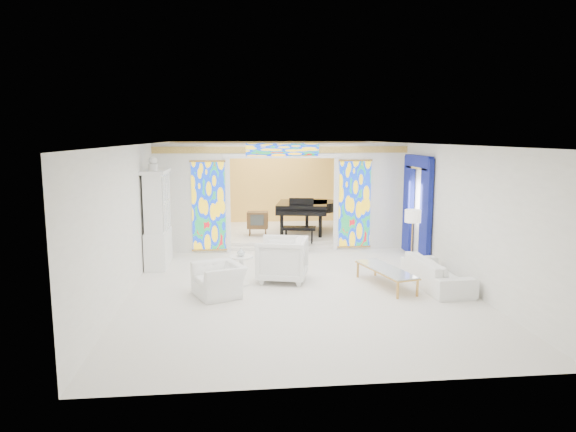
{
  "coord_description": "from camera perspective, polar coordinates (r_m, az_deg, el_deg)",
  "views": [
    {
      "loc": [
        -1.32,
        -12.11,
        3.2
      ],
      "look_at": [
        -0.03,
        0.2,
        1.26
      ],
      "focal_mm": 32.0,
      "sensor_mm": 36.0,
      "label": 1
    }
  ],
  "objects": [
    {
      "name": "wall_left",
      "position": [
        12.42,
        -16.04,
        0.71
      ],
      "size": [
        0.02,
        12.0,
        3.0
      ],
      "primitive_type": "cube",
      "color": "white",
      "rests_on": "floor"
    },
    {
      "name": "armchair_right",
      "position": [
        11.41,
        -0.67,
        -4.83
      ],
      "size": [
        1.29,
        1.27,
        0.97
      ],
      "primitive_type": "imported",
      "rotation": [
        0.0,
        0.0,
        -1.82
      ],
      "color": "white",
      "rests_on": "floor"
    },
    {
      "name": "stained_glass_left",
      "position": [
        14.15,
        -8.81,
        1.1
      ],
      "size": [
        0.9,
        0.04,
        2.4
      ],
      "primitive_type": "cube",
      "color": "gold",
      "rests_on": "partition_wall"
    },
    {
      "name": "tv_console",
      "position": [
        15.66,
        -3.4,
        -0.45
      ],
      "size": [
        0.67,
        0.49,
        0.73
      ],
      "rotation": [
        0.0,
        0.0,
        -0.11
      ],
      "color": "brown",
      "rests_on": "alcove_platform"
    },
    {
      "name": "armchair_left",
      "position": [
        10.49,
        -7.7,
        -7.06
      ],
      "size": [
        1.19,
        1.26,
        0.65
      ],
      "primitive_type": "imported",
      "rotation": [
        0.0,
        0.0,
        -1.18
      ],
      "color": "silver",
      "rests_on": "floor"
    },
    {
      "name": "coffee_table",
      "position": [
        11.2,
        10.83,
        -5.9
      ],
      "size": [
        0.97,
        1.87,
        0.4
      ],
      "rotation": [
        0.0,
        0.0,
        0.25
      ],
      "color": "silver",
      "rests_on": "floor"
    },
    {
      "name": "side_table",
      "position": [
        11.15,
        -5.21,
        -5.55
      ],
      "size": [
        0.52,
        0.52,
        0.64
      ],
      "rotation": [
        0.0,
        0.0,
        0.01
      ],
      "color": "white",
      "rests_on": "floor"
    },
    {
      "name": "floor",
      "position": [
        12.6,
        0.22,
        -5.79
      ],
      "size": [
        12.0,
        12.0,
        0.0
      ],
      "primitive_type": "plane",
      "color": "white",
      "rests_on": "ground"
    },
    {
      "name": "wall_back",
      "position": [
        18.24,
        -1.81,
        3.57
      ],
      "size": [
        7.0,
        0.02,
        3.0
      ],
      "primitive_type": "cube",
      "color": "white",
      "rests_on": "floor"
    },
    {
      "name": "chandelier",
      "position": [
        16.2,
        -0.6,
        6.62
      ],
      "size": [
        0.48,
        0.48,
        0.3
      ],
      "primitive_type": "cylinder",
      "color": "#BB8A41",
      "rests_on": "ceiling"
    },
    {
      "name": "blue_drapes",
      "position": [
        13.75,
        14.14,
        1.88
      ],
      "size": [
        0.14,
        1.85,
        2.65
      ],
      "color": "navy",
      "rests_on": "wall_right"
    },
    {
      "name": "stained_glass_right",
      "position": [
        14.52,
        7.41,
        1.33
      ],
      "size": [
        0.9,
        0.04,
        2.4
      ],
      "primitive_type": "cube",
      "color": "gold",
      "rests_on": "partition_wall"
    },
    {
      "name": "alcove_platform",
      "position": [
        16.56,
        -1.31,
        -1.91
      ],
      "size": [
        6.8,
        3.8,
        0.18
      ],
      "primitive_type": "cube",
      "color": "white",
      "rests_on": "floor"
    },
    {
      "name": "sofa",
      "position": [
        11.46,
        16.18,
        -6.05
      ],
      "size": [
        0.91,
        2.13,
        0.61
      ],
      "primitive_type": "imported",
      "rotation": [
        0.0,
        0.0,
        1.61
      ],
      "color": "white",
      "rests_on": "floor"
    },
    {
      "name": "wall_right",
      "position": [
        13.14,
        15.58,
        1.17
      ],
      "size": [
        0.02,
        12.0,
        3.0
      ],
      "primitive_type": "cube",
      "color": "white",
      "rests_on": "floor"
    },
    {
      "name": "wall_front",
      "position": [
        6.48,
        6.0,
        -6.32
      ],
      "size": [
        7.0,
        0.02,
        3.0
      ],
      "primitive_type": "cube",
      "color": "white",
      "rests_on": "floor"
    },
    {
      "name": "grand_piano",
      "position": [
        16.14,
        2.15,
        0.96
      ],
      "size": [
        2.19,
        3.02,
        1.17
      ],
      "rotation": [
        0.0,
        0.0,
        -0.19
      ],
      "color": "black",
      "rests_on": "alcove_platform"
    },
    {
      "name": "stained_glass_transom",
      "position": [
        14.07,
        -0.61,
        7.38
      ],
      "size": [
        2.0,
        0.04,
        0.34
      ],
      "primitive_type": "cube",
      "color": "gold",
      "rests_on": "partition_wall"
    },
    {
      "name": "china_cabinet",
      "position": [
        13.01,
        -14.3,
        -0.33
      ],
      "size": [
        0.56,
        1.46,
        2.72
      ],
      "color": "white",
      "rests_on": "floor"
    },
    {
      "name": "vase",
      "position": [
        11.08,
        -5.24,
        -3.98
      ],
      "size": [
        0.22,
        0.22,
        0.18
      ],
      "primitive_type": "imported",
      "rotation": [
        0.0,
        0.0,
        -0.37
      ],
      "color": "silver",
      "rests_on": "side_table"
    },
    {
      "name": "partition_wall",
      "position": [
        14.25,
        -0.64,
        2.69
      ],
      "size": [
        7.0,
        0.22,
        3.0
      ],
      "color": "white",
      "rests_on": "floor"
    },
    {
      "name": "floor_lamp",
      "position": [
        12.28,
        13.68,
        -0.34
      ],
      "size": [
        0.44,
        0.44,
        1.5
      ],
      "rotation": [
        0.0,
        0.0,
        0.25
      ],
      "color": "#BB8A41",
      "rests_on": "floor"
    },
    {
      "name": "ceiling",
      "position": [
        12.19,
        0.23,
        7.99
      ],
      "size": [
        7.0,
        12.0,
        0.02
      ],
      "primitive_type": "cube",
      "color": "white",
      "rests_on": "wall_back"
    },
    {
      "name": "gold_curtain_back",
      "position": [
        18.12,
        -1.78,
        3.53
      ],
      "size": [
        6.7,
        0.1,
        2.9
      ],
      "primitive_type": "cube",
      "color": "#EBB351",
      "rests_on": "wall_back"
    }
  ]
}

